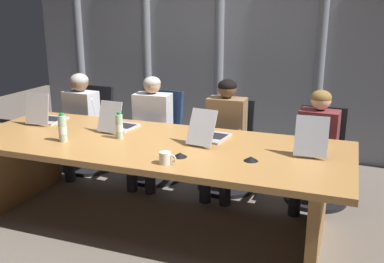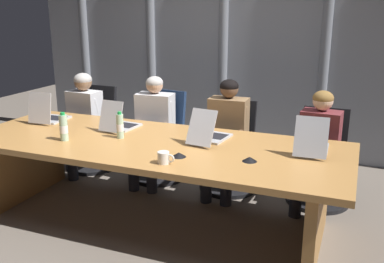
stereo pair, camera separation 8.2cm
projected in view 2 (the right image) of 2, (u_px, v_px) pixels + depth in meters
name	position (u px, v px, depth m)	size (l,w,h in m)	color
ground_plane	(153.00, 220.00, 3.85)	(10.89, 10.89, 0.00)	#6B6056
conference_table	(152.00, 159.00, 3.69)	(3.28, 1.22, 0.73)	#B77F42
curtain_backdrop	(230.00, 35.00, 5.41)	(5.44, 0.17, 2.97)	gray
laptop_left_end	(49.00, 116.00, 4.28)	(0.27, 0.39, 0.31)	#BCBCC1
laptop_left_mid	(120.00, 123.00, 4.01)	(0.26, 0.41, 0.29)	#BCBCC1
laptop_center	(210.00, 134.00, 3.66)	(0.28, 0.49, 0.29)	#BCBCC1
laptop_right_mid	(312.00, 145.00, 3.37)	(0.26, 0.45, 0.31)	#A8ADB7
office_chair_left_end	(93.00, 138.00, 5.08)	(0.60, 0.60, 0.94)	black
office_chair_left_mid	(160.00, 146.00, 4.77)	(0.60, 0.60, 0.94)	navy
office_chair_center	(230.00, 156.00, 4.48)	(0.60, 0.60, 0.90)	black
office_chair_right_mid	(320.00, 168.00, 4.16)	(0.60, 0.60, 0.89)	black
person_left_end	(80.00, 117.00, 4.87)	(0.41, 0.57, 1.12)	silver
person_left_mid	(152.00, 125.00, 4.55)	(0.42, 0.57, 1.13)	silver
person_center	(226.00, 131.00, 4.26)	(0.39, 0.55, 1.15)	olive
person_right_mid	(317.00, 144.00, 3.95)	(0.40, 0.57, 1.10)	brown
water_bottle_primary	(64.00, 128.00, 3.65)	(0.07, 0.07, 0.24)	#ADD1B2
water_bottle_secondary	(120.00, 126.00, 3.72)	(0.06, 0.06, 0.23)	#ADD1B2
coffee_mug_near	(164.00, 158.00, 3.12)	(0.13, 0.09, 0.09)	white
conference_mic_left_side	(250.00, 159.00, 3.17)	(0.11, 0.11, 0.04)	black
conference_mic_middle	(179.00, 155.00, 3.27)	(0.11, 0.11, 0.04)	black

